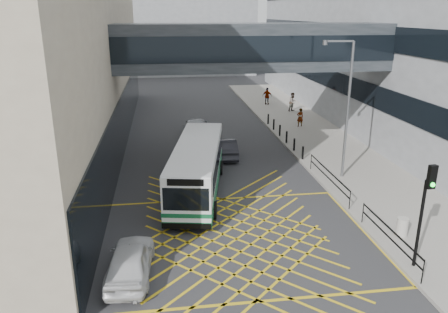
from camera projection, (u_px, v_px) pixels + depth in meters
name	position (u px, v px, depth m)	size (l,w,h in m)	color
ground	(236.00, 239.00, 19.55)	(120.00, 120.00, 0.00)	#333335
building_right	(441.00, 9.00, 42.15)	(24.09, 44.00, 20.00)	gray
building_far	(166.00, 17.00, 72.87)	(28.00, 16.00, 18.00)	gray
skybridge	(252.00, 47.00, 28.88)	(20.00, 4.10, 3.00)	#2E3439
pavement	(316.00, 139.00, 34.82)	(6.00, 54.00, 0.16)	gray
box_junction	(236.00, 239.00, 19.55)	(12.00, 9.00, 0.01)	gold
bus	(197.00, 167.00, 24.28)	(4.08, 10.28, 2.81)	white
car_white	(130.00, 260.00, 16.61)	(1.79, 4.37, 1.39)	silver
car_dark	(226.00, 148.00, 30.54)	(1.64, 4.20, 1.32)	black
car_silver	(196.00, 126.00, 36.27)	(1.92, 4.55, 1.41)	gray
traffic_light	(426.00, 202.00, 16.27)	(0.31, 0.50, 4.28)	black
street_lamp	(345.00, 102.00, 25.22)	(1.83, 0.44, 8.05)	slate
litter_bin	(402.00, 227.00, 19.41)	(0.50, 0.50, 0.86)	#ADA89E
kerb_railings	(352.00, 198.00, 21.76)	(0.05, 12.54, 1.00)	black
bollards	(283.00, 134.00, 34.29)	(0.14, 10.14, 0.90)	black
pedestrian_a	(300.00, 117.00, 38.04)	(0.64, 0.46, 1.61)	gray
pedestrian_b	(293.00, 102.00, 43.87)	(0.92, 0.53, 1.88)	gray
pedestrian_c	(267.00, 96.00, 47.12)	(1.07, 0.52, 1.82)	gray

